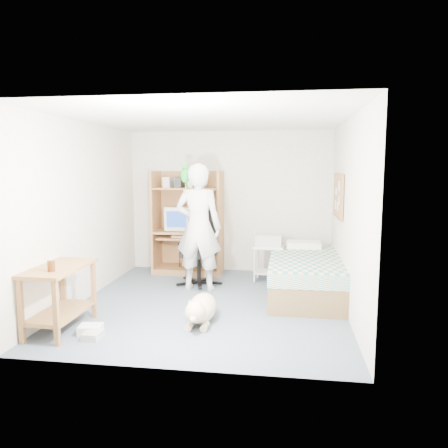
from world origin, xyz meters
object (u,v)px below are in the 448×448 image
object	(u,v)px
side_desk	(60,288)
computer_hutch	(189,227)
dog	(201,308)
person	(198,227)
printer_cart	(269,257)
bed	(305,276)
office_chair	(200,258)

from	to	relation	value
side_desk	computer_hutch	bearing A→B (deg)	73.86
computer_hutch	dog	bearing A→B (deg)	-73.93
computer_hutch	person	world-z (taller)	person
side_desk	printer_cart	bearing A→B (deg)	47.85
printer_cart	computer_hutch	bearing A→B (deg)	170.30
bed	side_desk	size ratio (longest dim) A/B	2.02
printer_cart	office_chair	bearing A→B (deg)	-156.57
side_desk	office_chair	size ratio (longest dim) A/B	0.86
printer_cart	bed	bearing A→B (deg)	-46.44
person	bed	bearing A→B (deg)	-178.49
person	dog	xyz separation A→B (m)	(0.32, -1.41, -0.79)
computer_hutch	person	distance (m)	1.14
side_desk	office_chair	distance (m)	2.50
dog	printer_cart	world-z (taller)	printer_cart
office_chair	printer_cart	distance (m)	1.15
computer_hutch	office_chair	bearing A→B (deg)	-64.98
office_chair	person	bearing A→B (deg)	-78.03
person	side_desk	bearing A→B (deg)	60.03
printer_cart	person	bearing A→B (deg)	-141.96
dog	bed	bearing A→B (deg)	46.55
side_desk	office_chair	world-z (taller)	office_chair
office_chair	dog	xyz separation A→B (m)	(0.36, -1.73, -0.24)
office_chair	person	xyz separation A→B (m)	(0.05, -0.31, 0.55)
dog	side_desk	bearing A→B (deg)	-163.46
person	printer_cart	world-z (taller)	person
side_desk	dog	world-z (taller)	side_desk
computer_hutch	printer_cart	distance (m)	1.56
bed	dog	distance (m)	1.87
office_chair	bed	bearing A→B (deg)	-9.10
computer_hutch	dog	distance (m)	2.66
bed	printer_cart	xyz separation A→B (m)	(-0.56, 0.72, 0.10)
computer_hutch	side_desk	xyz separation A→B (m)	(-0.85, -2.94, -0.33)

